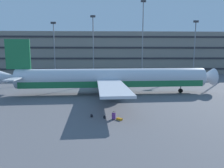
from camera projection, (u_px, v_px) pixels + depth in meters
name	position (u px, v px, depth m)	size (l,w,h in m)	color
ground_plane	(132.00, 93.00, 43.11)	(600.00, 600.00, 0.00)	#5B5B60
terminal_structure	(118.00, 53.00, 89.37)	(145.45, 14.61, 16.84)	gray
airliner	(111.00, 79.00, 42.12)	(44.12, 35.76, 10.92)	silver
light_mast_left	(54.00, 45.00, 73.61)	(1.80, 0.50, 19.18)	gray
light_mast_center_left	(93.00, 42.00, 73.90)	(1.80, 0.50, 21.47)	gray
light_mast_center_right	(143.00, 34.00, 74.09)	(1.80, 0.50, 26.70)	gray
light_mast_right	(195.00, 44.00, 75.22)	(1.80, 0.50, 19.91)	gray
suitcase_upright	(114.00, 116.00, 26.08)	(0.50, 0.32, 0.99)	#72388C
suitcase_purple	(119.00, 119.00, 25.83)	(0.83, 0.81, 0.24)	orange
backpack_black	(92.00, 116.00, 26.93)	(0.39, 0.42, 0.50)	black
backpack_scuffed	(104.00, 117.00, 26.33)	(0.36, 0.34, 0.48)	black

